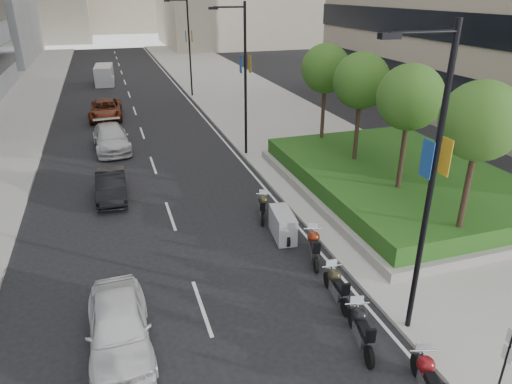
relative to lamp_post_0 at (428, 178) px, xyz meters
name	(u,v)px	position (x,y,z in m)	size (l,w,h in m)	color
sidewalk_right	(257,106)	(4.86, 29.00, -4.99)	(10.00, 100.00, 0.15)	#9E9B93
lane_edge	(199,112)	(-0.44, 29.00, -5.06)	(0.12, 100.00, 0.01)	silver
lane_centre	(137,116)	(-5.64, 29.00, -5.06)	(0.12, 100.00, 0.01)	silver
planter	(398,186)	(5.86, 9.00, -4.72)	(10.00, 14.00, 0.40)	gray
hedge	(399,176)	(5.86, 9.00, -4.12)	(9.40, 13.40, 0.80)	#274A15
tree_0	(480,122)	(4.36, 3.00, 0.36)	(2.80, 2.80, 6.30)	#332319
tree_1	(410,98)	(4.36, 7.00, 0.36)	(2.80, 2.80, 6.30)	#332319
tree_2	(361,81)	(4.36, 11.00, 0.36)	(2.80, 2.80, 6.30)	#332319
tree_3	(326,69)	(4.36, 15.00, 0.36)	(2.80, 2.80, 6.30)	#332319
lamp_post_0	(428,178)	(0.00, 0.00, 0.00)	(2.34, 0.45, 9.00)	black
lamp_post_1	(243,74)	(0.00, 17.00, 0.00)	(2.34, 0.45, 9.00)	black
lamp_post_2	(188,43)	(0.00, 35.00, 0.00)	(2.34, 0.45, 9.00)	black
parking_sign	(507,357)	(0.66, -3.00, -3.61)	(0.06, 0.32, 2.50)	black
motorcycle_1	(428,379)	(-0.93, -2.31, -4.49)	(0.87, 2.09, 1.07)	black
motorcycle_2	(361,328)	(-1.58, -0.12, -4.47)	(0.79, 2.20, 1.11)	black
motorcycle_3	(336,286)	(-1.27, 1.99, -4.50)	(0.71, 2.13, 1.06)	black
motorcycle_4	(314,246)	(-0.93, 4.52, -4.47)	(0.93, 2.15, 1.11)	black
motorcycle_5	(283,225)	(-1.43, 6.54, -4.49)	(0.99, 2.01, 1.16)	black
motorcycle_6	(263,207)	(-1.62, 8.55, -4.54)	(0.88, 1.89, 0.98)	black
car_a	(119,327)	(-8.25, 1.94, -4.32)	(1.75, 4.36, 1.49)	silver
car_b	(111,186)	(-8.10, 12.89, -4.40)	(1.41, 4.05, 1.33)	black
car_c	(111,138)	(-7.84, 20.84, -4.30)	(2.14, 5.25, 1.52)	silver
car_d	(106,110)	(-7.99, 29.00, -4.32)	(2.46, 5.33, 1.48)	#601F0B
delivery_van	(104,76)	(-7.75, 44.38, -4.13)	(2.14, 4.87, 1.99)	silver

